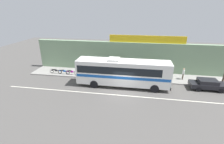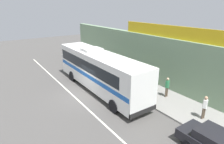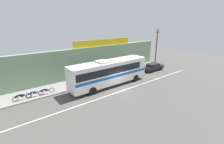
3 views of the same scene
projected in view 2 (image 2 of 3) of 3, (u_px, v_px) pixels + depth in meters
The scene contains 12 objects.
ground_plane at pixel (84, 95), 16.62m from camera, with size 70.00×70.00×0.00m, color #4F4C49.
sidewalk_slab at pixel (129, 82), 19.38m from camera, with size 30.00×3.60×0.14m, color gray.
storefront_facade at pixel (146, 57), 19.75m from camera, with size 30.00×0.70×4.80m, color gray.
storefront_billboard at pixel (169, 32), 16.65m from camera, with size 11.41×0.12×1.10m, color gold.
road_center_stripe at pixel (75, 98), 16.19m from camera, with size 30.00×0.14×0.01m, color silver.
intercity_bus at pixel (98, 69), 17.13m from camera, with size 11.95×2.59×3.78m.
motorcycle_blue at pixel (100, 68), 22.07m from camera, with size 1.88×0.56×0.94m.
motorcycle_red at pixel (79, 58), 26.20m from camera, with size 1.94×0.56×0.94m.
motorcycle_purple at pixel (76, 56), 27.30m from camera, with size 1.94×0.56×0.94m.
motorcycle_orange at pixel (83, 61), 25.16m from camera, with size 1.96×0.56×0.94m.
pedestrian_by_curb at pixel (205, 106), 12.66m from camera, with size 0.30×0.48×1.69m.
pedestrian_near_shop at pixel (167, 86), 15.78m from camera, with size 0.30×0.48×1.73m.
Camera 2 is at (13.77, -6.43, 7.49)m, focal length 30.06 mm.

